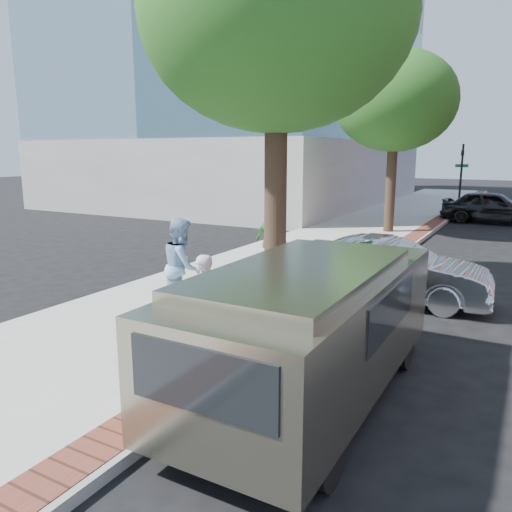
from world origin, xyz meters
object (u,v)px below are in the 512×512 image
Objects in this scene: person_gray at (202,302)px; van at (316,321)px; person_officer at (182,266)px; bg_car at (493,207)px; parking_meter at (302,261)px; person_green at (271,241)px; sedan_silver at (390,271)px.

van is at bearing 84.78° from person_gray.
person_officer is 19.00m from bg_car.
van is (1.50, -2.88, -0.14)m from parking_meter.
person_gray is 1.96m from person_officer.
person_green is at bearing 123.12° from van.
sedan_silver is at bearing 58.94° from parking_meter.
person_gray is 0.30× the size of van.
person_green is (-1.99, 2.48, -0.16)m from parking_meter.
bg_car is (2.24, 17.26, -0.43)m from parking_meter.
van is (0.25, -4.96, 0.35)m from sedan_silver.
van is (3.48, -5.36, 0.01)m from person_green.
person_officer reaches higher than bg_car.
person_officer is 3.73m from person_green.
parking_meter is 2.47m from sedan_silver.
sedan_silver is 0.95× the size of bg_car.
person_gray is at bearing 173.01° from bg_car.
person_green is 15.37m from bg_car.
person_green is at bearing 128.68° from parking_meter.
person_green reaches higher than sedan_silver.
parking_meter is 0.77× the size of person_officer.
parking_meter reaches higher than sedan_silver.
sedan_silver is at bearing 177.49° from bg_car.
parking_meter is 2.40m from person_officer.
bg_car is 20.15m from van.
person_green is 0.41× the size of sedan_silver.
person_gray is 20.05m from bg_car.
parking_meter is 0.93× the size of person_gray.
person_gray is at bearing 120.19° from person_green.
van reaches higher than parking_meter.
van reaches higher than person_gray.
sedan_silver is (3.29, 3.32, -0.40)m from person_officer.
bg_car is (2.86, 19.85, -0.16)m from person_gray.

